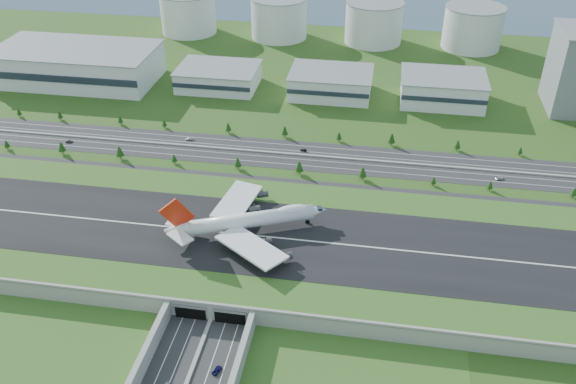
% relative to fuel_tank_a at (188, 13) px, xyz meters
% --- Properties ---
extents(ground, '(1200.00, 1200.00, 0.00)m').
position_rel_fuel_tank_a_xyz_m(ground, '(120.00, -310.00, -17.50)').
color(ground, '#2C4616').
rests_on(ground, ground).
extents(airfield_deck, '(520.00, 100.00, 9.20)m').
position_rel_fuel_tank_a_xyz_m(airfield_deck, '(120.00, -310.09, -13.38)').
color(airfield_deck, gray).
rests_on(airfield_deck, ground).
extents(north_expressway, '(560.00, 36.00, 0.12)m').
position_rel_fuel_tank_a_xyz_m(north_expressway, '(120.00, -215.00, -17.44)').
color(north_expressway, '#28282B').
rests_on(north_expressway, ground).
extents(tree_row, '(495.54, 48.68, 8.47)m').
position_rel_fuel_tank_a_xyz_m(tree_row, '(118.78, -217.69, -12.90)').
color(tree_row, '#3D2819').
rests_on(tree_row, ground).
extents(hangar_west, '(120.00, 60.00, 25.00)m').
position_rel_fuel_tank_a_xyz_m(hangar_west, '(-50.00, -125.00, -5.00)').
color(hangar_west, silver).
rests_on(hangar_west, ground).
extents(hangar_mid_a, '(58.00, 42.00, 15.00)m').
position_rel_fuel_tank_a_xyz_m(hangar_mid_a, '(60.00, -120.00, -10.00)').
color(hangar_mid_a, silver).
rests_on(hangar_mid_a, ground).
extents(hangar_mid_b, '(58.00, 42.00, 17.00)m').
position_rel_fuel_tank_a_xyz_m(hangar_mid_b, '(145.00, -120.00, -9.00)').
color(hangar_mid_b, silver).
rests_on(hangar_mid_b, ground).
extents(hangar_mid_c, '(58.00, 42.00, 19.00)m').
position_rel_fuel_tank_a_xyz_m(hangar_mid_c, '(225.00, -120.00, -8.00)').
color(hangar_mid_c, silver).
rests_on(hangar_mid_c, ground).
extents(fuel_tank_a, '(50.00, 50.00, 35.00)m').
position_rel_fuel_tank_a_xyz_m(fuel_tank_a, '(0.00, 0.00, 0.00)').
color(fuel_tank_a, silver).
rests_on(fuel_tank_a, ground).
extents(fuel_tank_b, '(50.00, 50.00, 35.00)m').
position_rel_fuel_tank_a_xyz_m(fuel_tank_b, '(85.00, 0.00, 0.00)').
color(fuel_tank_b, silver).
rests_on(fuel_tank_b, ground).
extents(fuel_tank_c, '(50.00, 50.00, 35.00)m').
position_rel_fuel_tank_a_xyz_m(fuel_tank_c, '(170.00, 0.00, 0.00)').
color(fuel_tank_c, silver).
rests_on(fuel_tank_c, ground).
extents(fuel_tank_d, '(50.00, 50.00, 35.00)m').
position_rel_fuel_tank_a_xyz_m(fuel_tank_d, '(255.00, 0.00, 0.00)').
color(fuel_tank_d, silver).
rests_on(fuel_tank_d, ground).
extents(boeing_747, '(75.03, 69.41, 24.66)m').
position_rel_fuel_tank_a_xyz_m(boeing_747, '(124.36, -307.50, -2.55)').
color(boeing_747, white).
rests_on(boeing_747, airfield_deck).
extents(car_2, '(3.73, 5.31, 1.35)m').
position_rel_fuel_tank_a_xyz_m(car_2, '(129.68, -386.07, -16.71)').
color(car_2, '#0D0D41').
rests_on(car_2, ground).
extents(car_4, '(4.80, 2.99, 1.52)m').
position_rel_fuel_tank_a_xyz_m(car_4, '(-10.92, -222.57, -16.62)').
color(car_4, '#525256').
rests_on(car_4, ground).
extents(car_5, '(4.33, 2.23, 1.36)m').
position_rel_fuel_tank_a_xyz_m(car_5, '(137.62, -209.44, -16.70)').
color(car_5, black).
rests_on(car_5, ground).
extents(car_6, '(5.63, 4.13, 1.42)m').
position_rel_fuel_tank_a_xyz_m(car_6, '(253.57, -224.10, -16.67)').
color(car_6, silver).
rests_on(car_6, ground).
extents(car_7, '(5.59, 3.80, 1.50)m').
position_rel_fuel_tank_a_xyz_m(car_7, '(63.22, -207.10, -16.63)').
color(car_7, silver).
rests_on(car_7, ground).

